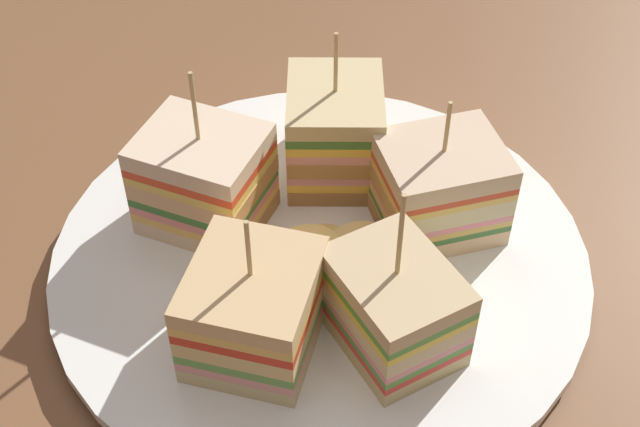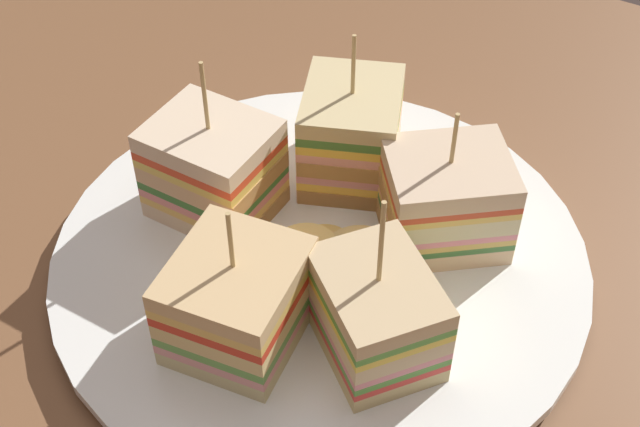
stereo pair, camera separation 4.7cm
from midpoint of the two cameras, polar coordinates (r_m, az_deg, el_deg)
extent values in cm
cube|color=brown|center=(50.61, -2.65, -4.36)|extent=(118.25, 74.40, 1.80)
cylinder|color=white|center=(49.72, -2.70, -3.45)|extent=(18.54, 18.54, 0.60)
cylinder|color=white|center=(49.22, -2.72, -2.93)|extent=(29.91, 29.91, 0.74)
cube|color=#D1C389|center=(44.84, -7.22, -8.07)|extent=(6.82, 7.37, 0.96)
cube|color=#B2844C|center=(46.70, -5.87, -5.05)|extent=(5.81, 1.08, 0.96)
cube|color=pink|center=(44.24, -7.31, -7.47)|extent=(6.82, 7.37, 0.58)
cube|color=#64A349|center=(43.78, -7.38, -7.00)|extent=(6.82, 7.37, 0.58)
cube|color=#E0C47E|center=(43.19, -7.47, -6.36)|extent=(6.82, 7.37, 0.96)
cube|color=#B2844C|center=(45.11, -6.06, -3.30)|extent=(5.81, 1.08, 0.96)
cube|color=red|center=(42.60, -7.57, -5.71)|extent=(6.82, 7.37, 0.58)
cube|color=#E9BF5A|center=(42.16, -7.64, -5.20)|extent=(6.82, 7.37, 0.58)
cube|color=#D8B37C|center=(41.58, -7.74, -4.52)|extent=(6.82, 7.37, 0.96)
cylinder|color=tan|center=(39.95, -8.04, -2.44)|extent=(0.24, 0.24, 3.45)
cube|color=#D5C080|center=(44.64, 1.66, -7.93)|extent=(8.30, 8.01, 0.96)
cube|color=#B2844C|center=(46.39, -0.39, -5.18)|extent=(3.22, 4.07, 0.96)
cube|color=#DB3D36|center=(44.08, 1.68, -7.37)|extent=(8.30, 8.01, 0.44)
cube|color=#569D3E|center=(43.73, 1.69, -7.01)|extent=(8.30, 8.01, 0.44)
cube|color=pink|center=(43.39, 1.70, -6.65)|extent=(8.30, 8.01, 0.44)
cube|color=beige|center=(42.84, 1.72, -6.06)|extent=(8.30, 8.01, 0.96)
cube|color=#9E7242|center=(44.66, -0.40, -3.27)|extent=(3.22, 4.07, 0.96)
cube|color=yellow|center=(42.30, 1.74, -5.46)|extent=(8.30, 8.01, 0.44)
cube|color=#519A36|center=(41.96, 1.75, -5.07)|extent=(8.30, 8.01, 0.44)
cube|color=#D1B584|center=(41.43, 1.77, -4.44)|extent=(8.30, 8.01, 0.96)
cylinder|color=tan|center=(39.24, 1.87, -1.59)|extent=(0.24, 0.24, 4.98)
cube|color=beige|center=(50.31, 4.92, -0.23)|extent=(8.67, 8.52, 1.13)
cube|color=#B2844C|center=(49.52, 1.39, -0.95)|extent=(3.65, 4.48, 1.13)
cube|color=#427E3E|center=(49.77, 4.97, 0.39)|extent=(8.67, 8.52, 0.41)
cube|color=#E3C35F|center=(49.49, 5.00, 0.73)|extent=(8.67, 8.52, 0.41)
cube|color=pink|center=(49.21, 5.03, 1.08)|extent=(8.67, 8.52, 0.41)
cube|color=beige|center=(48.68, 5.09, 1.74)|extent=(8.67, 8.52, 1.13)
cube|color=#B2844C|center=(47.87, 1.44, 1.03)|extent=(3.65, 4.48, 1.13)
cube|color=#EAC75D|center=(48.17, 5.14, 2.41)|extent=(8.67, 8.52, 0.41)
cube|color=#D14829|center=(47.89, 5.17, 2.77)|extent=(8.67, 8.52, 0.41)
cube|color=beige|center=(47.39, 5.23, 3.46)|extent=(8.67, 8.52, 1.13)
cylinder|color=tan|center=(46.00, 5.41, 5.49)|extent=(0.24, 0.24, 3.19)
cube|color=#E1B28C|center=(53.58, -1.56, 3.22)|extent=(7.65, 8.22, 1.01)
cube|color=#9E7242|center=(51.20, -1.66, 0.84)|extent=(5.12, 2.32, 1.01)
cube|color=#F8C748|center=(53.06, -1.58, 3.87)|extent=(7.65, 8.22, 0.57)
cube|color=pink|center=(52.69, -1.59, 4.34)|extent=(7.65, 8.22, 0.57)
cube|color=beige|center=(52.18, -1.61, 5.01)|extent=(7.65, 8.22, 1.01)
cube|color=#B2844C|center=(49.73, -1.71, 2.64)|extent=(5.12, 2.32, 1.01)
cube|color=#ECA3A0|center=(51.68, -1.63, 5.69)|extent=(7.65, 8.22, 0.57)
cube|color=#F5CD4A|center=(51.32, -1.64, 6.19)|extent=(7.65, 8.22, 0.57)
cube|color=#467F38|center=(50.97, -1.65, 6.69)|extent=(7.65, 8.22, 0.57)
cube|color=#D6C38A|center=(50.48, -1.67, 7.40)|extent=(7.65, 8.22, 1.01)
cylinder|color=tan|center=(49.07, -1.73, 9.65)|extent=(0.24, 0.24, 3.81)
cube|color=beige|center=(51.05, -10.06, -0.11)|extent=(6.62, 5.59, 1.08)
cube|color=#B2844C|center=(49.75, -6.85, -1.12)|extent=(0.28, 5.46, 1.08)
cube|color=#F4C15C|center=(50.50, -10.17, 0.55)|extent=(6.62, 5.59, 0.54)
cube|color=pink|center=(50.13, -10.24, 0.99)|extent=(6.62, 5.59, 0.54)
cube|color=#3B7A34|center=(49.77, -10.32, 1.44)|extent=(6.62, 5.59, 0.54)
cube|color=#DEB787|center=(49.23, -10.44, 2.12)|extent=(6.62, 5.59, 1.08)
cube|color=#B2844C|center=(47.87, -7.12, 1.14)|extent=(0.28, 5.46, 1.08)
cube|color=#E9CA5A|center=(48.70, -10.56, 2.83)|extent=(6.62, 5.59, 0.54)
cube|color=#E24827|center=(48.35, -10.64, 3.30)|extent=(6.62, 5.59, 0.54)
cube|color=beige|center=(47.83, -10.77, 4.03)|extent=(6.62, 5.59, 1.08)
cylinder|color=tan|center=(46.17, -11.21, 6.55)|extent=(0.24, 0.24, 4.27)
cylinder|color=#E2BC5E|center=(48.38, -2.86, -2.82)|extent=(4.10, 4.13, 0.93)
cylinder|color=#E3B361|center=(47.24, -2.66, -3.66)|extent=(4.70, 4.72, 0.76)
cylinder|color=#DEAD67|center=(47.80, -3.62, -2.54)|extent=(5.47, 5.45, 0.78)
cylinder|color=#E2C374|center=(46.95, -0.40, -2.55)|extent=(5.30, 5.32, 0.90)
cylinder|color=#E2C26C|center=(47.01, -4.04, -2.48)|extent=(4.59, 4.59, 0.59)
camera|label=1|loc=(0.02, -92.87, -2.82)|focal=49.26mm
camera|label=2|loc=(0.02, 87.13, 2.82)|focal=49.26mm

